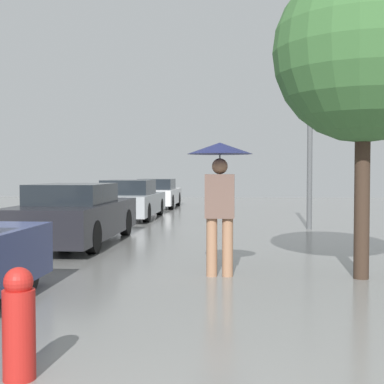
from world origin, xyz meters
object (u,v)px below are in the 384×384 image
object	(u,v)px
parked_car_second	(76,215)
street_lamp	(310,135)
fire_hydrant	(19,324)
parked_car_farthest	(158,194)
pedestrian	(220,177)
parked_car_third	(130,200)
tree	(364,53)

from	to	relation	value
parked_car_second	street_lamp	size ratio (longest dim) A/B	1.03
street_lamp	fire_hydrant	bearing A→B (deg)	-108.18
parked_car_second	parked_car_farthest	bearing A→B (deg)	89.98
pedestrian	parked_car_farthest	size ratio (longest dim) A/B	0.48
street_lamp	parked_car_second	bearing A→B (deg)	-148.48
parked_car_farthest	street_lamp	world-z (taller)	street_lamp
street_lamp	parked_car_farthest	bearing A→B (deg)	122.58
parked_car_third	parked_car_second	bearing A→B (deg)	-89.19
pedestrian	street_lamp	size ratio (longest dim) A/B	0.43
pedestrian	tree	distance (m)	2.61
tree	parked_car_farthest	bearing A→B (deg)	109.10
fire_hydrant	parked_car_third	bearing A→B (deg)	98.12
parked_car_farthest	fire_hydrant	xyz separation A→B (m)	(1.80, -18.62, -0.16)
parked_car_second	fire_hydrant	distance (m)	7.45
pedestrian	fire_hydrant	world-z (taller)	pedestrian
parked_car_second	pedestrian	bearing A→B (deg)	-46.64
tree	street_lamp	size ratio (longest dim) A/B	0.99
pedestrian	fire_hydrant	distance (m)	4.26
tree	fire_hydrant	world-z (taller)	tree
parked_car_farthest	parked_car_second	bearing A→B (deg)	-90.02
parked_car_farthest	street_lamp	bearing A→B (deg)	-57.42
pedestrian	street_lamp	bearing A→B (deg)	71.98
pedestrian	parked_car_second	xyz separation A→B (m)	(-3.12, 3.30, -0.83)
parked_car_second	fire_hydrant	bearing A→B (deg)	-75.94
parked_car_third	fire_hydrant	world-z (taller)	parked_car_third
street_lamp	pedestrian	bearing A→B (deg)	-108.02
fire_hydrant	tree	bearing A→B (deg)	50.04
parked_car_third	tree	distance (m)	10.99
parked_car_farthest	tree	distance (m)	15.76
tree	street_lamp	xyz separation A→B (m)	(0.14, 6.51, -0.67)
parked_car_second	tree	xyz separation A→B (m)	(5.09, -3.30, 2.54)
pedestrian	parked_car_third	size ratio (longest dim) A/B	0.44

